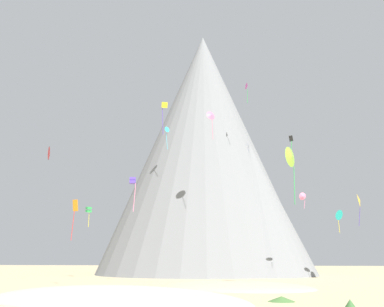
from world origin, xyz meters
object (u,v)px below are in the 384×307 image
object	(u,v)px
bush_near_right	(281,299)
kite_indigo_low	(133,182)
kite_green_low	(89,210)
kite_cyan_high	(167,130)
kite_red_mid	(49,153)
kite_orange_low	(75,210)
bush_low_patch	(350,305)
kite_yellow_high	(164,111)
rock_massif	(209,156)
kite_lime_mid	(291,157)
kite_pink_mid	(303,197)
kite_teal_low	(339,215)
kite_magenta_high	(247,87)
bush_ridge_crest	(141,290)
kite_gold_low	(359,201)
kite_rainbow_high	(211,115)
kite_black_mid	(291,146)

from	to	relation	value
bush_near_right	kite_indigo_low	size ratio (longest dim) A/B	0.58
kite_green_low	kite_cyan_high	xyz separation A→B (m)	(14.15, 5.68, 17.12)
kite_indigo_low	kite_red_mid	world-z (taller)	kite_red_mid
kite_orange_low	bush_low_patch	bearing A→B (deg)	-155.17
kite_cyan_high	kite_yellow_high	size ratio (longest dim) A/B	0.97
rock_massif	kite_lime_mid	world-z (taller)	rock_massif
rock_massif	kite_pink_mid	xyz separation A→B (m)	(19.11, -26.33, -13.70)
kite_teal_low	kite_orange_low	bearing A→B (deg)	-7.02
rock_massif	kite_cyan_high	size ratio (longest dim) A/B	13.43
kite_yellow_high	kite_magenta_high	bearing A→B (deg)	74.55
bush_ridge_crest	kite_pink_mid	size ratio (longest dim) A/B	0.68
kite_lime_mid	bush_ridge_crest	bearing A→B (deg)	127.13
rock_massif	bush_low_patch	bearing A→B (deg)	-76.56
kite_magenta_high	bush_ridge_crest	bearing A→B (deg)	146.49
bush_near_right	kite_lime_mid	xyz separation A→B (m)	(2.11, 8.49, 14.41)
bush_ridge_crest	kite_cyan_high	xyz separation A→B (m)	(-6.04, 43.09, 29.51)
bush_near_right	kite_orange_low	xyz separation A→B (m)	(-26.68, 18.14, 9.87)
kite_lime_mid	kite_green_low	bearing A→B (deg)	75.16
bush_ridge_crest	kite_yellow_high	bearing A→B (deg)	94.04
kite_indigo_low	kite_teal_low	size ratio (longest dim) A/B	0.99
kite_gold_low	kite_orange_low	bearing A→B (deg)	135.32
kite_pink_mid	kite_yellow_high	size ratio (longest dim) A/B	0.55
kite_green_low	kite_pink_mid	bearing A→B (deg)	129.71
kite_gold_low	kite_rainbow_high	xyz separation A→B (m)	(-25.99, -3.87, 15.76)
kite_lime_mid	kite_magenta_high	distance (m)	48.31
kite_green_low	kite_pink_mid	world-z (taller)	kite_pink_mid
bush_near_right	kite_rainbow_high	world-z (taller)	kite_rainbow_high
kite_cyan_high	kite_black_mid	distance (m)	36.02
kite_gold_low	kite_teal_low	world-z (taller)	kite_gold_low
kite_lime_mid	rock_massif	bearing A→B (deg)	43.75
kite_rainbow_high	kite_orange_low	bearing A→B (deg)	-166.65
kite_pink_mid	kite_black_mid	distance (m)	16.88
kite_cyan_high	kite_teal_low	world-z (taller)	kite_cyan_high
rock_massif	kite_magenta_high	distance (m)	21.96
bush_ridge_crest	kite_orange_low	world-z (taller)	kite_orange_low
kite_red_mid	kite_rainbow_high	xyz separation A→B (m)	(25.34, 12.06, 9.09)
kite_indigo_low	kite_cyan_high	xyz separation A→B (m)	(-3.46, 38.26, 17.24)
kite_pink_mid	kite_cyan_high	xyz separation A→B (m)	(-26.38, 9.60, 15.75)
kite_cyan_high	kite_magenta_high	distance (m)	19.33
kite_red_mid	bush_ridge_crest	bearing A→B (deg)	-167.26
bush_ridge_crest	rock_massif	distance (m)	65.84
kite_indigo_low	kite_black_mid	xyz separation A→B (m)	(20.04, 12.96, 6.99)
bush_near_right	kite_indigo_low	distance (m)	23.56
kite_red_mid	kite_yellow_high	size ratio (longest dim) A/B	0.44
rock_massif	kite_cyan_high	distance (m)	18.35
kite_black_mid	kite_pink_mid	bearing A→B (deg)	-55.38
bush_ridge_crest	kite_black_mid	size ratio (longest dim) A/B	0.42
bush_near_right	kite_yellow_high	distance (m)	36.64
kite_gold_low	kite_cyan_high	bearing A→B (deg)	95.20
bush_ridge_crest	kite_gold_low	world-z (taller)	kite_gold_low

